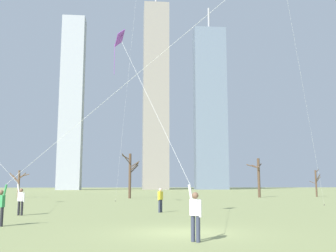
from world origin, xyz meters
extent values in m
plane|color=#848E56|center=(0.00, 0.00, 0.00)|extent=(400.00, 400.00, 0.00)
cylinder|color=#33384C|center=(0.18, -2.67, 0.42)|extent=(0.14, 0.14, 0.85)
cylinder|color=#33384C|center=(0.03, -2.50, 0.42)|extent=(0.14, 0.14, 0.85)
cube|color=white|center=(0.11, -2.59, 1.12)|extent=(0.37, 0.39, 0.54)
sphere|color=brown|center=(0.11, -2.59, 1.51)|extent=(0.22, 0.22, 0.22)
cylinder|color=white|center=(0.24, -2.75, 1.09)|extent=(0.09, 0.09, 0.55)
cylinder|color=white|center=(-0.03, -2.43, 1.59)|extent=(0.20, 0.21, 0.56)
cube|color=purple|center=(-2.76, 5.45, 10.00)|extent=(0.57, 1.27, 1.15)
cylinder|color=black|center=(-2.76, 5.45, 10.00)|extent=(0.48, 0.18, 0.69)
cylinder|color=purple|center=(-3.04, 5.36, 8.72)|extent=(0.02, 0.02, 1.75)
cylinder|color=silver|center=(-1.40, 1.51, 5.92)|extent=(2.75, 7.89, 8.16)
cylinder|color=black|center=(-7.81, 2.93, 0.42)|extent=(0.14, 0.14, 0.85)
cube|color=#338C4C|center=(-7.91, 2.97, 1.12)|extent=(0.39, 0.31, 0.54)
sphere|color=brown|center=(-7.91, 2.97, 1.51)|extent=(0.22, 0.22, 0.22)
cylinder|color=#338C4C|center=(-7.72, 2.89, 1.59)|extent=(0.22, 0.16, 0.56)
cylinder|color=silver|center=(-0.73, 1.23, 7.72)|extent=(13.99, 3.34, 11.77)
cylinder|color=black|center=(-8.61, 9.29, 0.42)|extent=(0.14, 0.14, 0.85)
cylinder|color=black|center=(-8.82, 9.36, 0.42)|extent=(0.14, 0.14, 0.85)
cube|color=white|center=(-8.72, 9.32, 1.12)|extent=(0.39, 0.31, 0.54)
sphere|color=brown|center=(-8.72, 9.32, 1.51)|extent=(0.22, 0.22, 0.22)
cylinder|color=white|center=(-8.52, 9.25, 1.09)|extent=(0.09, 0.09, 0.55)
cylinder|color=white|center=(-8.91, 9.40, 1.59)|extent=(0.22, 0.15, 0.56)
cylinder|color=#33384C|center=(0.03, 11.11, 0.42)|extent=(0.14, 0.14, 0.85)
cylinder|color=#33384C|center=(-0.11, 10.94, 0.42)|extent=(0.14, 0.14, 0.85)
cube|color=yellow|center=(-0.04, 11.03, 1.12)|extent=(0.37, 0.39, 0.54)
sphere|color=beige|center=(-0.04, 11.03, 1.51)|extent=(0.22, 0.22, 0.22)
cylinder|color=yellow|center=(0.09, 11.19, 1.09)|extent=(0.09, 0.09, 0.55)
cylinder|color=yellow|center=(-0.18, 10.86, 1.09)|extent=(0.09, 0.09, 0.55)
cylinder|color=silver|center=(12.37, 15.95, 12.12)|extent=(5.61, 4.88, 24.16)
cylinder|color=#3F3833|center=(15.17, 18.38, 0.04)|extent=(0.10, 0.10, 0.08)
cylinder|color=silver|center=(-2.57, 29.51, 13.90)|extent=(2.29, 1.94, 27.71)
cylinder|color=#3F3833|center=(-3.71, 28.54, 0.04)|extent=(0.10, 0.10, 0.08)
cylinder|color=#4C3828|center=(25.45, 40.93, 1.96)|extent=(0.25, 0.25, 3.92)
cylinder|color=#4C3828|center=(25.41, 40.16, 2.80)|extent=(0.19, 1.59, 0.99)
cylinder|color=#4C3828|center=(25.17, 41.37, 2.11)|extent=(0.65, 0.96, 0.46)
cylinder|color=#4C3828|center=(26.08, 41.69, 3.85)|extent=(1.35, 1.61, 0.64)
cylinder|color=#4C3828|center=(25.35, 40.03, 2.54)|extent=(0.31, 1.85, 0.87)
cylinder|color=#4C3828|center=(16.13, 39.17, 2.76)|extent=(0.38, 0.38, 5.53)
cylinder|color=#4C3828|center=(15.93, 38.56, 4.03)|extent=(0.55, 1.31, 0.62)
cylinder|color=#4C3828|center=(15.38, 39.52, 4.42)|extent=(1.62, 0.87, 0.64)
cylinder|color=#4C3828|center=(15.75, 39.44, 4.41)|extent=(0.88, 0.67, 0.48)
cylinder|color=#4C3828|center=(16.51, 39.68, 4.53)|extent=(0.90, 1.14, 0.66)
cylinder|color=#4C3828|center=(-2.17, 37.33, 2.97)|extent=(0.35, 0.35, 5.94)
cylinder|color=#4C3828|center=(-1.57, 36.78, 4.46)|extent=(1.33, 1.22, 0.87)
cylinder|color=#4C3828|center=(-2.70, 36.59, 5.20)|extent=(1.18, 1.58, 1.30)
cylinder|color=#4C3828|center=(-1.62, 36.99, 4.13)|extent=(1.26, 0.85, 1.15)
cylinder|color=#4C3828|center=(-1.63, 38.07, 3.88)|extent=(1.26, 1.64, 1.29)
cylinder|color=#4C3828|center=(-2.69, 37.13, 5.40)|extent=(1.14, 0.55, 0.68)
cylinder|color=brown|center=(-17.53, 40.91, 1.88)|extent=(0.30, 0.30, 3.77)
cylinder|color=brown|center=(-17.03, 40.68, 2.99)|extent=(1.14, 0.63, 0.91)
cylinder|color=brown|center=(-18.23, 41.15, 2.72)|extent=(1.53, 0.64, 1.47)
cylinder|color=brown|center=(-17.99, 41.02, 2.67)|extent=(1.01, 0.32, 1.01)
cylinder|color=brown|center=(-16.87, 40.99, 3.06)|extent=(1.37, 0.29, 0.50)
cube|color=gray|center=(6.52, 123.95, 33.78)|extent=(9.10, 11.13, 67.56)
cylinder|color=#99999E|center=(6.52, 123.95, 70.47)|extent=(0.80, 0.80, 5.82)
cube|color=slate|center=(26.10, 120.98, 29.34)|extent=(11.52, 5.45, 58.68)
cylinder|color=#99999E|center=(26.10, 120.98, 62.86)|extent=(0.80, 0.80, 8.35)
cube|color=#9EA3AD|center=(-22.02, 114.82, 29.13)|extent=(7.47, 5.90, 58.26)
camera|label=1|loc=(-2.05, -15.74, 1.89)|focal=41.97mm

